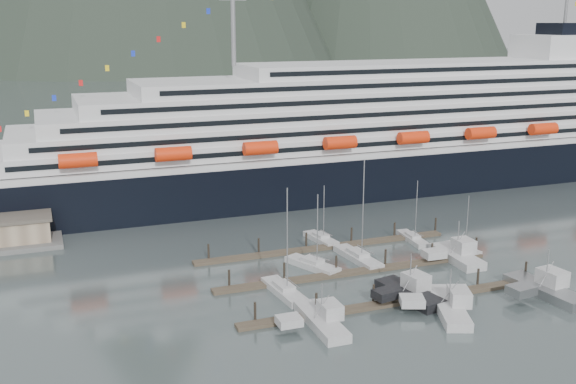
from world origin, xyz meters
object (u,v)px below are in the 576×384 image
(trawler_d, at_px, (544,289))
(sailboat_b, at_px, (284,291))
(cruise_ship, at_px, (392,137))
(sailboat_d, at_px, (358,258))
(trawler_a, at_px, (320,320))
(sailboat_h, at_px, (462,249))
(sailboat_f, at_px, (321,239))
(trawler_b, at_px, (409,293))
(sailboat_g, at_px, (413,239))
(sailboat_c, at_px, (312,265))
(trawler_e, at_px, (456,255))
(trawler_c, at_px, (448,305))

(trawler_d, bearing_deg, sailboat_b, 61.20)
(sailboat_b, bearing_deg, cruise_ship, -46.70)
(sailboat_d, bearing_deg, trawler_a, 137.68)
(sailboat_d, bearing_deg, sailboat_h, -101.76)
(cruise_ship, xyz_separation_m, trawler_d, (-12.56, -69.96, -11.06))
(sailboat_f, relative_size, trawler_b, 0.92)
(sailboat_b, distance_m, sailboat_g, 34.71)
(sailboat_c, height_order, sailboat_g, sailboat_c)
(sailboat_b, xyz_separation_m, sailboat_f, (15.05, 21.05, -0.05))
(sailboat_f, relative_size, trawler_e, 0.94)
(cruise_ship, height_order, sailboat_f, cruise_ship)
(cruise_ship, height_order, trawler_b, cruise_ship)
(trawler_c, distance_m, trawler_e, 21.76)
(trawler_b, bearing_deg, trawler_d, -117.80)
(sailboat_f, bearing_deg, sailboat_d, -179.15)
(sailboat_d, height_order, trawler_b, sailboat_d)
(sailboat_b, xyz_separation_m, trawler_b, (16.70, -8.00, 0.50))
(sailboat_h, bearing_deg, sailboat_g, 26.37)
(sailboat_g, bearing_deg, trawler_c, 162.50)
(trawler_a, distance_m, trawler_c, 18.81)
(trawler_b, bearing_deg, cruise_ship, -37.67)
(cruise_ship, bearing_deg, sailboat_c, -130.75)
(sailboat_g, bearing_deg, trawler_a, 136.15)
(sailboat_d, relative_size, sailboat_h, 1.71)
(cruise_ship, relative_size, sailboat_c, 15.72)
(cruise_ship, height_order, trawler_a, cruise_ship)
(trawler_a, distance_m, trawler_d, 35.62)
(sailboat_g, distance_m, trawler_e, 11.94)
(trawler_e, bearing_deg, sailboat_b, 97.56)
(trawler_d, bearing_deg, sailboat_f, 23.55)
(trawler_d, height_order, trawler_e, trawler_d)
(sailboat_d, height_order, sailboat_h, sailboat_d)
(sailboat_d, relative_size, sailboat_f, 1.62)
(sailboat_f, xyz_separation_m, trawler_e, (17.64, -17.61, 0.56))
(sailboat_g, relative_size, trawler_a, 0.99)
(trawler_c, bearing_deg, trawler_b, 46.64)
(cruise_ship, height_order, sailboat_d, cruise_ship)
(sailboat_b, distance_m, trawler_c, 23.97)
(trawler_c, relative_size, trawler_d, 1.03)
(trawler_e, bearing_deg, trawler_b, 127.11)
(sailboat_h, distance_m, trawler_e, 5.49)
(trawler_a, relative_size, trawler_e, 1.02)
(cruise_ship, distance_m, sailboat_d, 57.62)
(sailboat_c, distance_m, trawler_d, 36.17)
(sailboat_h, bearing_deg, cruise_ship, -21.97)
(trawler_a, bearing_deg, sailboat_f, -22.97)
(sailboat_b, xyz_separation_m, trawler_c, (19.53, -13.89, 0.44))
(trawler_e, bearing_deg, cruise_ship, -15.61)
(trawler_a, relative_size, trawler_c, 0.87)
(sailboat_b, bearing_deg, sailboat_c, -48.82)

